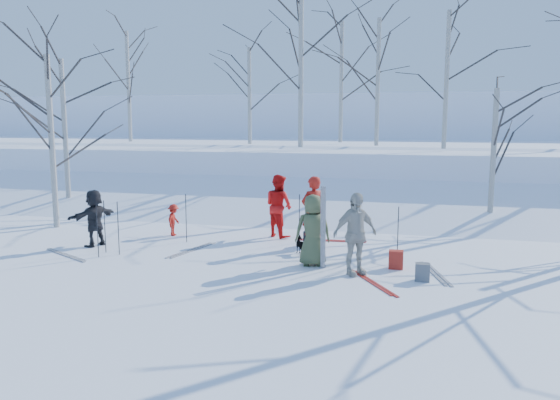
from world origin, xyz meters
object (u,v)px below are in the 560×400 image
(skier_red_seated, at_px, (174,220))
(skier_red_north, at_px, (313,212))
(skier_grey_west, at_px, (94,218))
(backpack_grey, at_px, (422,272))
(backpack_dark, at_px, (310,239))
(skier_cream_east, at_px, (355,234))
(skier_olive_center, at_px, (313,230))
(backpack_red, at_px, (396,260))
(skier_redor_behind, at_px, (279,206))
(dog, at_px, (302,245))

(skier_red_seated, bearing_deg, skier_red_north, -98.32)
(skier_red_north, distance_m, skier_grey_west, 5.81)
(skier_grey_west, distance_m, backpack_grey, 8.57)
(skier_red_north, bearing_deg, backpack_dark, -83.68)
(backpack_grey, height_order, backpack_dark, backpack_dark)
(skier_red_north, height_order, skier_cream_east, skier_red_north)
(skier_grey_west, bearing_deg, skier_olive_center, 106.25)
(skier_grey_west, relative_size, backpack_red, 3.62)
(skier_redor_behind, xyz_separation_m, skier_grey_west, (-4.47, -2.34, -0.14))
(skier_cream_east, relative_size, backpack_grey, 4.77)
(backpack_dark, bearing_deg, skier_grey_west, -165.79)
(skier_cream_east, distance_m, skier_grey_west, 7.11)
(skier_red_north, height_order, dog, skier_red_north)
(skier_olive_center, height_order, skier_redor_behind, skier_redor_behind)
(skier_red_north, xyz_separation_m, skier_redor_behind, (-1.18, 0.99, -0.04))
(skier_cream_east, xyz_separation_m, backpack_red, (0.86, 0.71, -0.70))
(dog, bearing_deg, skier_redor_behind, -97.84)
(dog, bearing_deg, skier_cream_east, 96.73)
(skier_olive_center, xyz_separation_m, skier_red_north, (-0.36, 1.86, 0.11))
(skier_cream_east, relative_size, backpack_red, 4.31)
(skier_red_north, bearing_deg, backpack_grey, 94.46)
(skier_red_north, xyz_separation_m, skier_cream_east, (1.38, -2.38, -0.04))
(skier_redor_behind, relative_size, skier_red_seated, 1.96)
(skier_cream_east, relative_size, dog, 3.43)
(backpack_grey, bearing_deg, backpack_red, 124.38)
(skier_grey_west, xyz_separation_m, backpack_dark, (5.58, 1.41, -0.56))
(skier_grey_west, height_order, backpack_dark, skier_grey_west)
(skier_olive_center, bearing_deg, skier_grey_west, -20.60)
(skier_redor_behind, bearing_deg, skier_red_seated, 46.52)
(skier_cream_east, bearing_deg, skier_redor_behind, 89.03)
(skier_olive_center, bearing_deg, skier_cream_east, 137.43)
(skier_red_north, height_order, skier_redor_behind, skier_red_north)
(backpack_dark, bearing_deg, skier_redor_behind, 140.03)
(skier_olive_center, xyz_separation_m, skier_red_seated, (-4.54, 2.25, -0.37))
(skier_red_seated, bearing_deg, skier_grey_west, 136.75)
(skier_cream_east, bearing_deg, skier_grey_west, 133.41)
(skier_red_north, distance_m, skier_redor_behind, 1.55)
(skier_red_seated, relative_size, backpack_grey, 2.42)
(skier_cream_east, bearing_deg, skier_olive_center, 114.91)
(backpack_grey, bearing_deg, skier_grey_west, 172.15)
(skier_redor_behind, bearing_deg, skier_cream_east, 162.35)
(backpack_red, bearing_deg, skier_red_seated, 162.25)
(skier_cream_east, xyz_separation_m, backpack_grey, (1.44, -0.14, -0.72))
(skier_red_north, xyz_separation_m, backpack_grey, (2.82, -2.52, -0.75))
(skier_olive_center, height_order, skier_cream_east, skier_cream_east)
(skier_red_north, bearing_deg, skier_grey_west, -30.37)
(dog, distance_m, backpack_red, 2.48)
(skier_redor_behind, xyz_separation_m, skier_red_seated, (-3.00, -0.61, -0.44))
(skier_red_north, distance_m, backpack_red, 2.89)
(backpack_red, bearing_deg, backpack_grey, -55.62)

